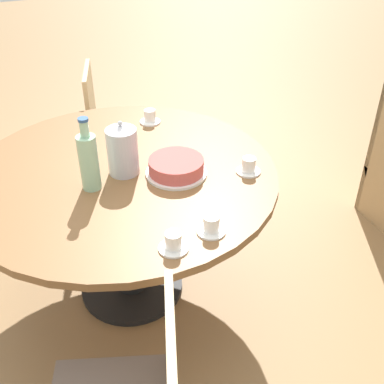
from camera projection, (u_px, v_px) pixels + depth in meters
The scene contains 10 objects.
ground_plane at pixel (133, 287), 2.59m from camera, with size 14.00×14.00×0.00m, color #937047.
dining_table at pixel (124, 198), 2.26m from camera, with size 1.42×1.42×0.74m.
chair_b at pixel (115, 128), 3.13m from camera, with size 0.50×0.50×0.86m.
coffee_pot at pixel (122, 150), 2.10m from camera, with size 0.14×0.14×0.25m.
water_bottle at pixel (89, 161), 1.99m from camera, with size 0.08×0.08×0.33m.
cake_main at pixel (176, 167), 2.14m from camera, with size 0.28×0.28×0.07m.
cup_a at pixel (211, 226), 1.80m from camera, with size 0.11×0.11×0.07m.
cup_b at pixel (173, 243), 1.72m from camera, with size 0.11×0.11×0.07m.
cup_c at pixel (150, 117), 2.57m from camera, with size 0.11×0.11×0.07m.
cup_d at pixel (249, 166), 2.15m from camera, with size 0.11×0.11×0.07m.
Camera 1 is at (1.84, -0.34, 1.89)m, focal length 45.00 mm.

